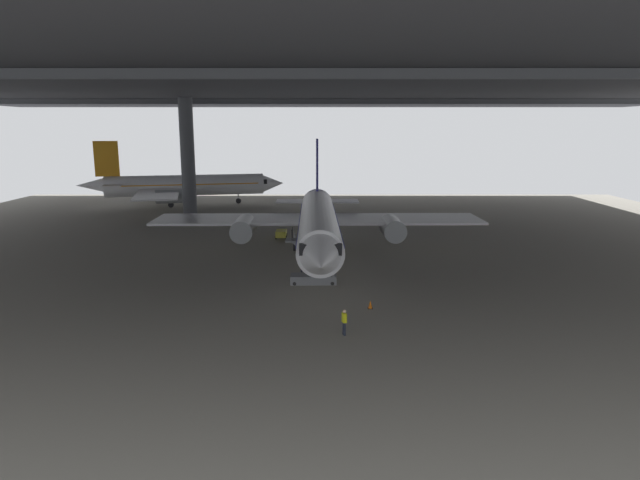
{
  "coord_description": "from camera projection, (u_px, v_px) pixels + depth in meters",
  "views": [
    {
      "loc": [
        -0.29,
        -49.74,
        12.64
      ],
      "look_at": [
        -0.39,
        -0.68,
        2.54
      ],
      "focal_mm": 30.74,
      "sensor_mm": 36.0,
      "label": 1
    }
  ],
  "objects": [
    {
      "name": "baggage_tug",
      "position": [
        282.0,
        234.0,
        63.72
      ],
      "size": [
        1.29,
        2.2,
        0.9
      ],
      "color": "yellow",
      "rests_on": "ground_plane"
    },
    {
      "name": "airplane_main",
      "position": [
        319.0,
        222.0,
        54.45
      ],
      "size": [
        34.52,
        35.91,
        11.29
      ],
      "color": "white",
      "rests_on": "ground_plane"
    },
    {
      "name": "traffic_cone_orange",
      "position": [
        371.0,
        305.0,
        38.88
      ],
      "size": [
        0.36,
        0.36,
        0.6
      ],
      "color": "black",
      "rests_on": "ground_plane"
    },
    {
      "name": "boarding_stairs",
      "position": [
        314.0,
        274.0,
        45.21
      ],
      "size": [
        4.18,
        1.57,
        4.62
      ],
      "color": "slate",
      "rests_on": "ground_plane"
    },
    {
      "name": "hangar_structure",
      "position": [
        323.0,
        86.0,
        61.29
      ],
      "size": [
        121.0,
        99.0,
        17.83
      ],
      "color": "#4C4F54",
      "rests_on": "ground_plane"
    },
    {
      "name": "ground_plane",
      "position": [
        324.0,
        265.0,
        51.26
      ],
      "size": [
        110.0,
        110.0,
        0.0
      ],
      "primitive_type": "plane",
      "color": "gray"
    },
    {
      "name": "crew_worker_near_nose",
      "position": [
        345.0,
        321.0,
        33.78
      ],
      "size": [
        0.33,
        0.52,
        1.66
      ],
      "color": "#232838",
      "rests_on": "ground_plane"
    },
    {
      "name": "crew_worker_by_stairs",
      "position": [
        303.0,
        262.0,
        48.61
      ],
      "size": [
        0.49,
        0.37,
        1.62
      ],
      "color": "#232838",
      "rests_on": "ground_plane"
    },
    {
      "name": "airplane_distant",
      "position": [
        183.0,
        185.0,
        90.07
      ],
      "size": [
        33.0,
        32.39,
        10.56
      ],
      "color": "white",
      "rests_on": "ground_plane"
    }
  ]
}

